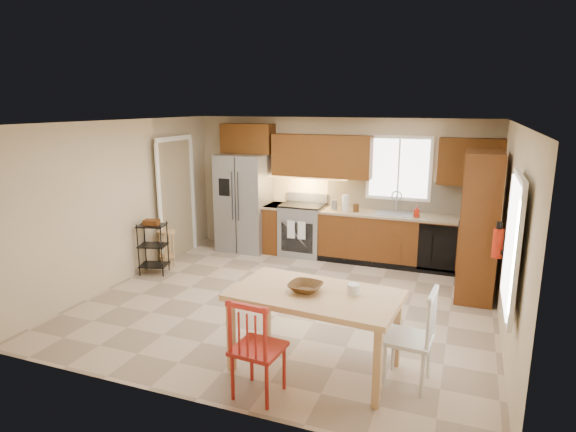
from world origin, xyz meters
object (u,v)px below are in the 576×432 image
Objects in this scene: bar_stool at (167,249)px; pantry at (479,226)px; dining_table at (315,331)px; chair_red at (258,346)px; soap_bottle at (417,211)px; utility_cart at (153,248)px; table_bowl at (305,291)px; table_jar at (353,291)px; range_stove at (303,230)px; chair_white at (409,337)px; fire_extinguisher at (498,243)px; refrigerator at (244,202)px.

pantry is at bearing 28.35° from bar_stool.
chair_red is (-0.35, -0.65, 0.09)m from dining_table.
soap_bottle is 0.22× the size of utility_cart.
table_bowl reaches higher than dining_table.
soap_bottle is at bearing 78.71° from table_bowl.
table_jar reaches higher than dining_table.
chair_white reaches higher than range_stove.
bar_stool is (-3.37, 2.23, -0.10)m from dining_table.
chair_white is (0.34, -3.57, -0.49)m from soap_bottle.
fire_extinguisher is at bearing 52.04° from chair_red.
pantry is at bearing -43.45° from soap_bottle.
chair_red is at bearing -119.64° from pantry.
table_bowl reaches higher than bar_stool.
refrigerator is at bearing 50.61° from utility_cart.
chair_white is 1.11m from table_bowl.
range_stove is at bearing 115.37° from dining_table.
fire_extinguisher reaches higher than bar_stool.
bar_stool is (-3.98, -1.39, -0.68)m from soap_bottle.
bar_stool is at bearing -142.92° from range_stove.
soap_bottle is (2.03, -0.08, 0.54)m from range_stove.
dining_table is at bearing -99.65° from soap_bottle.
table_jar is at bearing -50.25° from refrigerator.
fire_extinguisher is at bearing -32.62° from range_stove.
soap_bottle is at bearing -2.40° from range_stove.
chair_white is at bearing 2.71° from table_bowl.
refrigerator reaches higher than fire_extinguisher.
soap_bottle is 3.71m from dining_table.
pantry is 2.87m from table_jar.
range_stove is 0.92× the size of chair_red.
chair_red is 3.92m from utility_cart.
pantry reaches higher than table_bowl.
range_stove is at bearing 161.71° from pantry.
range_stove is 1.46× the size of bar_stool.
soap_bottle is at bearing 84.79° from dining_table.
table_jar is (0.72, 0.76, 0.37)m from chair_red.
fire_extinguisher reaches higher than chair_white.
chair_white reaches higher than dining_table.
chair_red is at bearing -132.41° from fire_extinguisher.
chair_red is at bearing -113.86° from dining_table.
dining_table is (-0.61, -3.62, -0.58)m from soap_bottle.
fire_extinguisher reaches higher than range_stove.
soap_bottle reaches higher than table_jar.
range_stove reaches higher than table_bowl.
refrigerator reaches higher than table_jar.
chair_red reaches higher than bar_stool.
refrigerator is 1.98× the size of range_stove.
fire_extinguisher is (0.20, -1.05, 0.05)m from pantry.
pantry is 13.18× the size of table_jar.
refrigerator is at bearing 167.38° from pantry.
bar_stool is at bearing 140.79° from chair_red.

